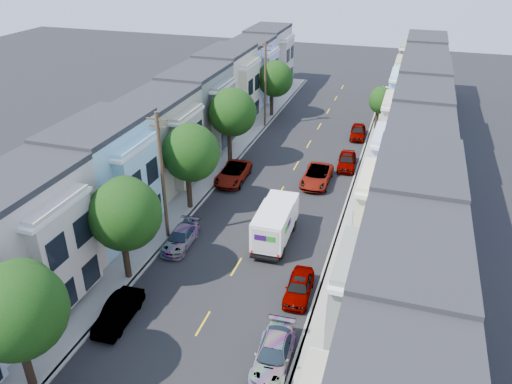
{
  "coord_description": "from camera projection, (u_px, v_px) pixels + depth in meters",
  "views": [
    {
      "loc": [
        10.0,
        -26.92,
        21.01
      ],
      "look_at": [
        -0.86,
        7.3,
        2.2
      ],
      "focal_mm": 35.0,
      "sensor_mm": 36.0,
      "label": 1
    }
  ],
  "objects": [
    {
      "name": "sidewalk_left",
      "position": [
        217.0,
        168.0,
        49.76
      ],
      "size": [
        2.6,
        70.0,
        0.15
      ],
      "primitive_type": "cube",
      "color": "gray",
      "rests_on": "ground"
    },
    {
      "name": "tree_e",
      "position": [
        274.0,
        79.0,
        61.57
      ],
      "size": [
        4.46,
        4.46,
        7.08
      ],
      "color": "black",
      "rests_on": "ground"
    },
    {
      "name": "tree_d",
      "position": [
        232.0,
        113.0,
        48.36
      ],
      "size": [
        4.7,
        4.7,
        7.78
      ],
      "color": "black",
      "rests_on": "ground"
    },
    {
      "name": "road_slab",
      "position": [
        289.0,
        178.0,
        47.82
      ],
      "size": [
        12.0,
        70.0,
        0.02
      ],
      "primitive_type": "cube",
      "color": "black",
      "rests_on": "ground"
    },
    {
      "name": "sidewalk_right",
      "position": [
        366.0,
        188.0,
        45.82
      ],
      "size": [
        2.6,
        70.0,
        0.15
      ],
      "primitive_type": "cube",
      "color": "gray",
      "rests_on": "ground"
    },
    {
      "name": "tree_far_r",
      "position": [
        381.0,
        101.0,
        57.86
      ],
      "size": [
        3.1,
        3.1,
        5.12
      ],
      "color": "black",
      "rests_on": "ground"
    },
    {
      "name": "curb_right",
      "position": [
        352.0,
        186.0,
        46.16
      ],
      "size": [
        0.3,
        70.0,
        0.15
      ],
      "primitive_type": "cube",
      "color": "gray",
      "rests_on": "ground"
    },
    {
      "name": "townhouse_row_right",
      "position": [
        409.0,
        195.0,
        44.83
      ],
      "size": [
        5.0,
        70.0,
        8.5
      ],
      "primitive_type": "cube",
      "color": "silver",
      "rests_on": "ground"
    },
    {
      "name": "curb_left",
      "position": [
        230.0,
        169.0,
        49.41
      ],
      "size": [
        0.3,
        70.0,
        0.15
      ],
      "primitive_type": "cube",
      "color": "gray",
      "rests_on": "ground"
    },
    {
      "name": "lead_sedan",
      "position": [
        317.0,
        176.0,
        46.49
      ],
      "size": [
        2.52,
        5.39,
        1.49
      ],
      "primitive_type": "imported",
      "rotation": [
        0.0,
        0.0,
        0.01
      ],
      "color": "black",
      "rests_on": "ground"
    },
    {
      "name": "utility_pole_far",
      "position": [
        265.0,
        85.0,
        58.09
      ],
      "size": [
        1.6,
        0.26,
        10.0
      ],
      "color": "#42301E",
      "rests_on": "ground"
    },
    {
      "name": "tree_b",
      "position": [
        124.0,
        214.0,
        31.67
      ],
      "size": [
        4.7,
        4.7,
        7.42
      ],
      "color": "black",
      "rests_on": "ground"
    },
    {
      "name": "parked_right_a",
      "position": [
        273.0,
        354.0,
        27.01
      ],
      "size": [
        2.15,
        4.64,
        1.36
      ],
      "primitive_type": "imported",
      "rotation": [
        0.0,
        0.0,
        0.05
      ],
      "color": "#505154",
      "rests_on": "ground"
    },
    {
      "name": "tree_c",
      "position": [
        190.0,
        153.0,
        40.18
      ],
      "size": [
        4.7,
        4.7,
        7.53
      ],
      "color": "black",
      "rests_on": "ground"
    },
    {
      "name": "parked_left_d",
      "position": [
        233.0,
        173.0,
        46.99
      ],
      "size": [
        2.74,
        5.55,
        1.51
      ],
      "primitive_type": "imported",
      "rotation": [
        0.0,
        0.0,
        0.04
      ],
      "color": "#430B16",
      "rests_on": "ground"
    },
    {
      "name": "parked_right_c",
      "position": [
        347.0,
        161.0,
        49.6
      ],
      "size": [
        2.09,
        4.67,
        1.47
      ],
      "primitive_type": "imported",
      "rotation": [
        0.0,
        0.0,
        0.08
      ],
      "color": "black",
      "rests_on": "ground"
    },
    {
      "name": "ground",
      "position": [
        236.0,
        267.0,
        35.16
      ],
      "size": [
        160.0,
        160.0,
        0.0
      ],
      "primitive_type": "plane",
      "color": "black",
      "rests_on": "ground"
    },
    {
      "name": "townhouse_row_left",
      "position": [
        183.0,
        164.0,
        50.81
      ],
      "size": [
        5.0,
        70.0,
        8.5
      ],
      "primitive_type": "cube",
      "color": "silver",
      "rests_on": "ground"
    },
    {
      "name": "fedex_truck",
      "position": [
        275.0,
        222.0,
        37.4
      ],
      "size": [
        2.35,
        6.1,
        2.92
      ],
      "rotation": [
        0.0,
        0.0,
        0.03
      ],
      "color": "white",
      "rests_on": "ground"
    },
    {
      "name": "parked_left_c",
      "position": [
        181.0,
        238.0,
        37.31
      ],
      "size": [
        2.0,
        4.38,
        1.29
      ],
      "primitive_type": "imported",
      "rotation": [
        0.0,
        0.0,
        0.04
      ],
      "color": "#A5AABF",
      "rests_on": "ground"
    },
    {
      "name": "tree_a",
      "position": [
        16.0,
        311.0,
        23.51
      ],
      "size": [
        4.7,
        4.7,
        7.48
      ],
      "color": "black",
      "rests_on": "ground"
    },
    {
      "name": "centerline",
      "position": [
        289.0,
        178.0,
        47.82
      ],
      "size": [
        0.12,
        70.0,
        0.01
      ],
      "primitive_type": "cube",
      "color": "gold",
      "rests_on": "ground"
    },
    {
      "name": "parked_right_d",
      "position": [
        358.0,
        132.0,
        56.86
      ],
      "size": [
        2.01,
        4.51,
        1.43
      ],
      "primitive_type": "imported",
      "rotation": [
        0.0,
        0.0,
        0.07
      ],
      "color": "black",
      "rests_on": "ground"
    },
    {
      "name": "parked_left_b",
      "position": [
        119.0,
        312.0,
        29.96
      ],
      "size": [
        1.71,
        4.26,
        1.39
      ],
      "primitive_type": "imported",
      "rotation": [
        0.0,
        0.0,
        0.06
      ],
      "color": "black",
      "rests_on": "ground"
    },
    {
      "name": "parked_right_b",
      "position": [
        299.0,
        287.0,
        32.08
      ],
      "size": [
        1.79,
        4.29,
        1.37
      ],
      "primitive_type": "imported",
      "rotation": [
        0.0,
        0.0,
        0.04
      ],
      "color": "silver",
      "rests_on": "ground"
    },
    {
      "name": "utility_pole_near",
      "position": [
        163.0,
        178.0,
        36.14
      ],
      "size": [
        1.6,
        0.26,
        10.0
      ],
      "color": "#42301E",
      "rests_on": "ground"
    }
  ]
}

